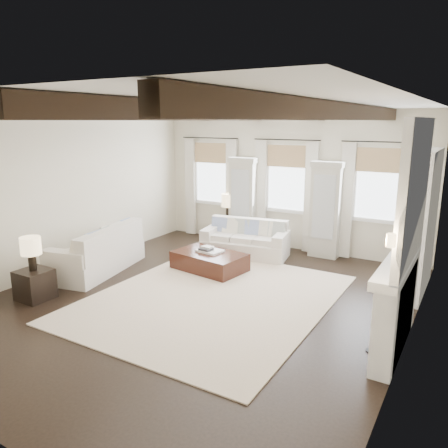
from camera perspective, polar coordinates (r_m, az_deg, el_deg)
The scene contains 15 objects.
ground at distance 7.51m, azimuth -3.37°, elevation -9.94°, with size 7.50×7.50×0.00m, color black.
room_shell at distance 7.38m, azimuth 5.19°, elevation 4.91°, with size 6.54×7.54×3.22m.
area_rug at distance 7.57m, azimuth -1.51°, elevation -9.63°, with size 3.72×4.53×0.02m, color beige.
sofa_back at distance 9.82m, azimuth 2.87°, elevation -2.24°, with size 2.00×1.16×0.80m.
sofa_left at distance 9.13m, azimuth -15.94°, elevation -3.68°, with size 1.39×2.30×0.92m.
ottoman at distance 8.88m, azimuth -1.90°, elevation -4.91°, with size 1.41×0.88×0.37m, color black.
tray at distance 8.89m, azimuth -1.85°, elevation -3.51°, with size 0.50×0.38×0.04m, color white.
book_lower at distance 8.85m, azimuth -2.37°, elevation -3.30°, with size 0.26×0.20×0.04m, color #262628.
book_upper at distance 8.89m, azimuth -2.18°, elevation -3.00°, with size 0.22×0.17×0.03m, color beige.
side_table_front at distance 8.13m, azimuth -23.48°, elevation -7.26°, with size 0.51×0.51×0.51m, color black.
lamp_front at distance 7.94m, azimuth -23.91°, elevation -2.86°, with size 0.34×0.34×0.58m.
side_table_back at distance 10.92m, azimuth 0.61°, elevation -0.79°, with size 0.40×0.40×0.60m, color black.
lamp_back at distance 10.77m, azimuth 0.62°, elevation 2.93°, with size 0.36×0.36×0.62m.
candlestick_near at distance 6.16m, azimuth 18.88°, elevation -13.07°, with size 0.14×0.14×0.72m.
candlestick_far at distance 6.53m, azimuth 19.75°, elevation -11.05°, with size 0.17×0.17×0.85m.
Camera 1 is at (3.89, -5.70, 2.96)m, focal length 35.00 mm.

